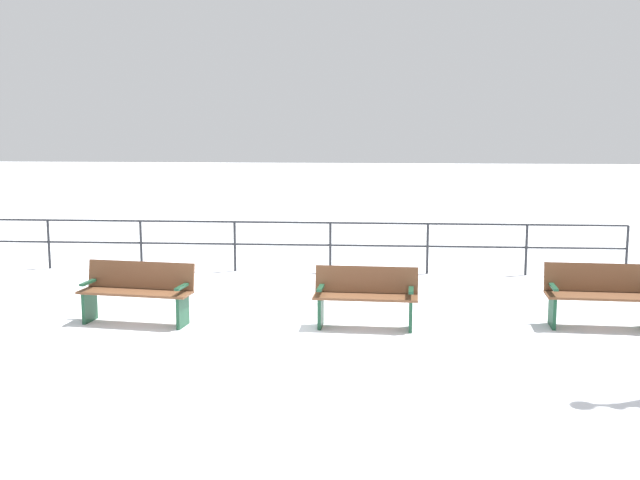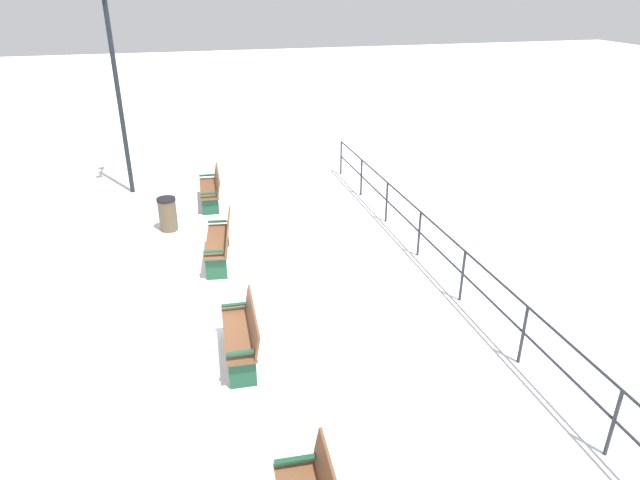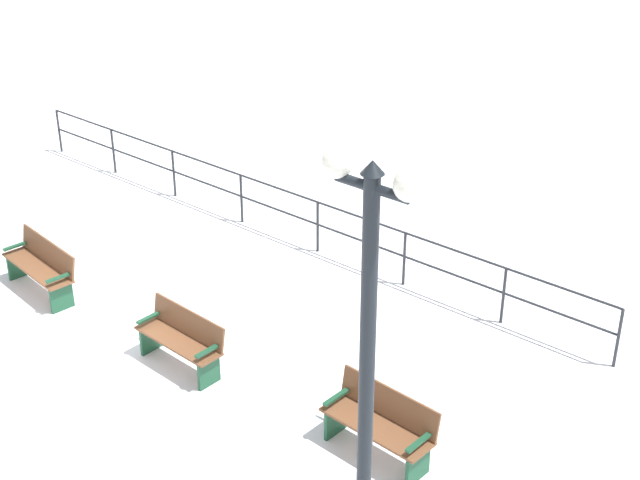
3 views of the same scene
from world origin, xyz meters
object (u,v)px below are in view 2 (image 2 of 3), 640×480
trash_bin (168,214)px  bench_second (221,240)px  lamppost_near (115,68)px  bench_nearest (212,187)px  bench_third (243,333)px

trash_bin → bench_second: bearing=117.8°
bench_second → lamppost_near: (1.96, -4.87, 2.78)m
bench_second → lamppost_near: 5.94m
bench_nearest → trash_bin: bench_nearest is taller
lamppost_near → trash_bin: bearing=107.7°
bench_second → trash_bin: bench_second is taller
bench_second → bench_third: 3.38m
trash_bin → bench_nearest: bearing=-128.1°
bench_third → bench_second: bearing=-87.3°
bench_third → trash_bin: bearing=-76.4°
bench_nearest → bench_third: 6.77m
bench_nearest → bench_third: (0.10, 6.77, 0.01)m
bench_nearest → trash_bin: size_ratio=2.14×
bench_second → bench_nearest: bearing=-83.9°
lamppost_near → trash_bin: lamppost_near is taller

